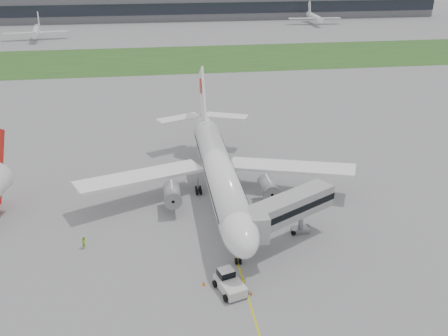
{
  "coord_description": "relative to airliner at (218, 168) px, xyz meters",
  "views": [
    {
      "loc": [
        -10.35,
        -71.02,
        40.06
      ],
      "look_at": [
        0.59,
        2.0,
        6.82
      ],
      "focal_mm": 40.0,
      "sensor_mm": 36.0,
      "label": 1
    }
  ],
  "objects": [
    {
      "name": "distant_aircraft_left",
      "position": [
        -60.74,
        166.77,
        -5.66
      ],
      "size": [
        31.71,
        28.85,
        10.89
      ],
      "primitive_type": null,
      "rotation": [
        0.0,
        0.0,
        0.14
      ],
      "color": "white",
      "rests_on": "ground"
    },
    {
      "name": "jet_bridge",
      "position": [
        7.38,
        -15.89,
        -0.05
      ],
      "size": [
        15.26,
        11.69,
        7.59
      ],
      "rotation": [
        0.0,
        0.0,
        0.52
      ],
      "color": "#A8A8AB",
      "rests_on": "ground"
    },
    {
      "name": "ground_crew_far",
      "position": [
        -21.18,
        -12.58,
        -4.75
      ],
      "size": [
        0.88,
        1.02,
        1.82
      ],
      "primitive_type": "imported",
      "rotation": [
        0.0,
        0.0,
        1.34
      ],
      "color": "#B2F028",
      "rests_on": "ground"
    },
    {
      "name": "safety_cone_right",
      "position": [
        0.5,
        -26.58,
        -5.4
      ],
      "size": [
        0.38,
        0.38,
        0.52
      ],
      "primitive_type": "cone",
      "color": "orange",
      "rests_on": "ground"
    },
    {
      "name": "pushback_tug",
      "position": [
        -2.08,
        -25.14,
        -4.55
      ],
      "size": [
        4.27,
        5.28,
        2.41
      ],
      "rotation": [
        0.0,
        0.0,
        0.3
      ],
      "color": "silver",
      "rests_on": "ground"
    },
    {
      "name": "terminal_building",
      "position": [
        0.0,
        225.0,
        1.34
      ],
      "size": [
        320.0,
        22.3,
        14.0
      ],
      "color": "slate",
      "rests_on": "ground"
    },
    {
      "name": "safety_cone_left",
      "position": [
        -5.18,
        -23.82,
        -5.36
      ],
      "size": [
        0.44,
        0.44,
        0.6
      ],
      "primitive_type": "cone",
      "color": "orange",
      "rests_on": "ground"
    },
    {
      "name": "ground_crew_near",
      "position": [
        -0.28,
        -25.52,
        -4.89
      ],
      "size": [
        0.66,
        0.55,
        1.54
      ],
      "primitive_type": "imported",
      "rotation": [
        0.0,
        0.0,
        3.51
      ],
      "color": "#FCFF2A",
      "rests_on": "ground"
    },
    {
      "name": "distant_aircraft_right",
      "position": [
        79.96,
        194.22,
        -5.66
      ],
      "size": [
        29.78,
        26.61,
        10.9
      ],
      "primitive_type": null,
      "rotation": [
        0.0,
        0.0,
        -0.05
      ],
      "color": "white",
      "rests_on": "ground"
    },
    {
      "name": "apron_markings",
      "position": [
        0.0,
        -9.87,
        -5.66
      ],
      "size": [
        70.0,
        70.0,
        0.04
      ],
      "primitive_type": null,
      "color": "gold",
      "rests_on": "ground"
    },
    {
      "name": "control_tower",
      "position": [
        -90.0,
        227.13,
        -5.66
      ],
      "size": [
        12.0,
        12.0,
        56.0
      ],
      "primitive_type": null,
      "color": "slate",
      "rests_on": "ground"
    },
    {
      "name": "grass_strip",
      "position": [
        0.0,
        115.13,
        -5.65
      ],
      "size": [
        600.0,
        50.0,
        0.02
      ],
      "primitive_type": "cube",
      "color": "#2C531F",
      "rests_on": "ground"
    },
    {
      "name": "ground",
      "position": [
        0.0,
        -4.87,
        -5.66
      ],
      "size": [
        600.0,
        600.0,
        0.0
      ],
      "primitive_type": "plane",
      "color": "gray",
      "rests_on": "ground"
    },
    {
      "name": "airliner",
      "position": [
        0.0,
        0.0,
        0.0
      ],
      "size": [
        48.13,
        53.95,
        17.88
      ],
      "color": "white",
      "rests_on": "ground"
    }
  ]
}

